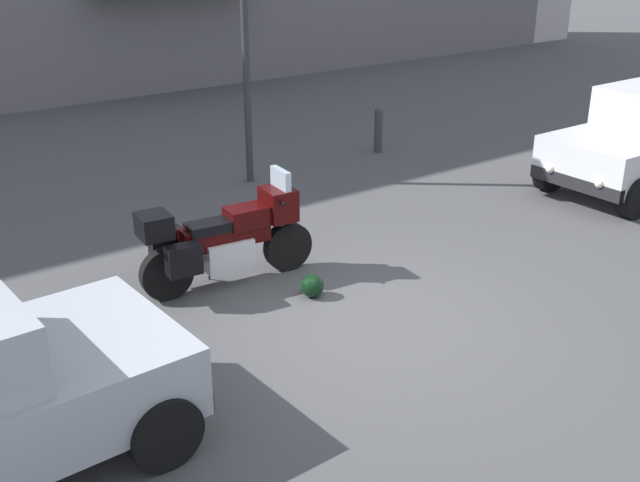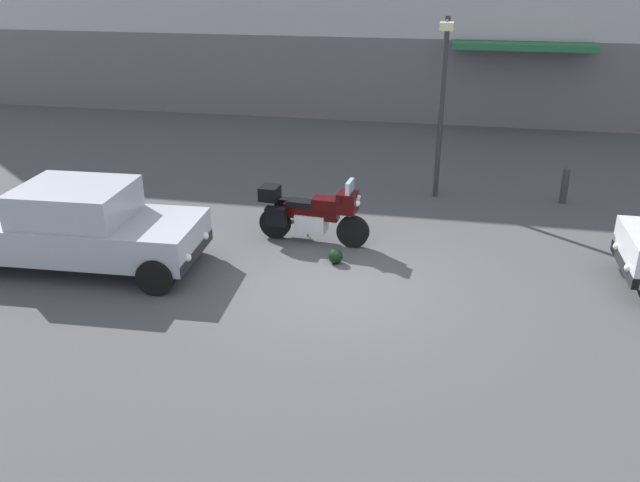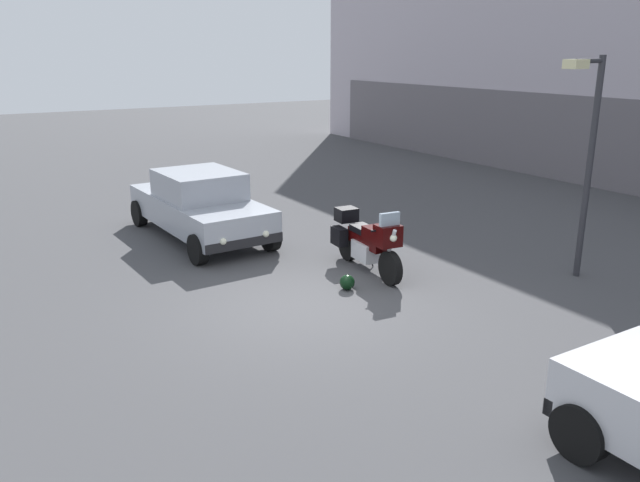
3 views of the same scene
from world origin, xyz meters
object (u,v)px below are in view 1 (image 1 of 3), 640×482
(motorcycle, at_px, (225,238))
(helmet, at_px, (312,286))
(bollard_curbside, at_px, (378,129))
(streetlamp_curbside, at_px, (250,30))

(motorcycle, distance_m, helmet, 1.21)
(bollard_curbside, bearing_deg, streetlamp_curbside, -174.87)
(helmet, relative_size, bollard_curbside, 0.32)
(helmet, bearing_deg, bollard_curbside, 43.22)
(helmet, distance_m, bollard_curbside, 6.31)
(helmet, xyz_separation_m, streetlamp_curbside, (1.66, 4.05, 2.41))
(motorcycle, height_order, streetlamp_curbside, streetlamp_curbside)
(motorcycle, distance_m, bollard_curbside, 6.26)
(motorcycle, xyz_separation_m, helmet, (0.66, -0.90, -0.48))
(bollard_curbside, bearing_deg, motorcycle, -146.93)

